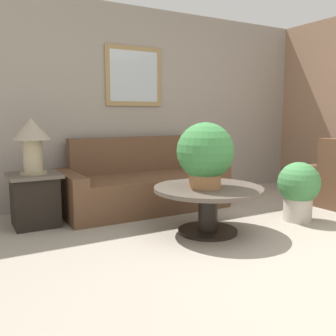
% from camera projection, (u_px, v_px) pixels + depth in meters
% --- Properties ---
extents(ground_plane, '(20.00, 20.00, 0.00)m').
position_uv_depth(ground_plane, '(323.00, 261.00, 3.04)').
color(ground_plane, gray).
extents(wall_back, '(6.80, 0.09, 2.60)m').
position_uv_depth(wall_back, '(159.00, 105.00, 5.28)').
color(wall_back, gray).
rests_on(wall_back, ground_plane).
extents(couch_main, '(2.03, 0.92, 0.89)m').
position_uv_depth(couch_main, '(142.00, 186.00, 4.73)').
color(couch_main, brown).
rests_on(couch_main, ground_plane).
extents(coffee_table, '(1.09, 1.09, 0.47)m').
position_uv_depth(coffee_table, '(208.00, 199.00, 3.73)').
color(coffee_table, black).
rests_on(coffee_table, ground_plane).
extents(side_table, '(0.53, 0.53, 0.56)m').
position_uv_depth(side_table, '(35.00, 199.00, 3.97)').
color(side_table, black).
rests_on(side_table, ground_plane).
extents(table_lamp, '(0.39, 0.39, 0.59)m').
position_uv_depth(table_lamp, '(32.00, 137.00, 3.88)').
color(table_lamp, tan).
rests_on(table_lamp, side_table).
extents(potted_plant_on_table, '(0.56, 0.56, 0.64)m').
position_uv_depth(potted_plant_on_table, '(205.00, 153.00, 3.63)').
color(potted_plant_on_table, '#9E6B42').
rests_on(potted_plant_on_table, coffee_table).
extents(potted_plant_floor, '(0.47, 0.47, 0.66)m').
position_uv_depth(potted_plant_floor, '(299.00, 188.00, 4.16)').
color(potted_plant_floor, beige).
rests_on(potted_plant_floor, ground_plane).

